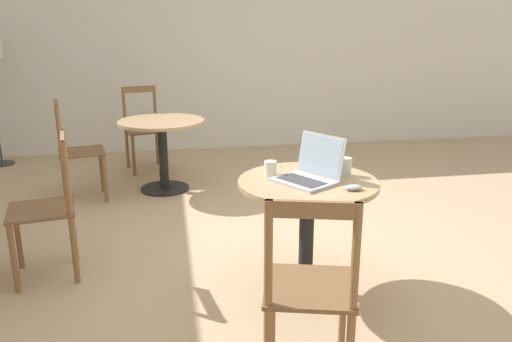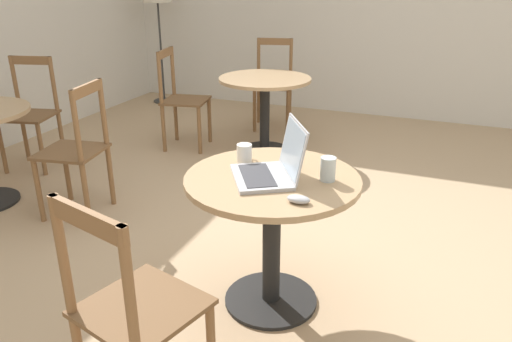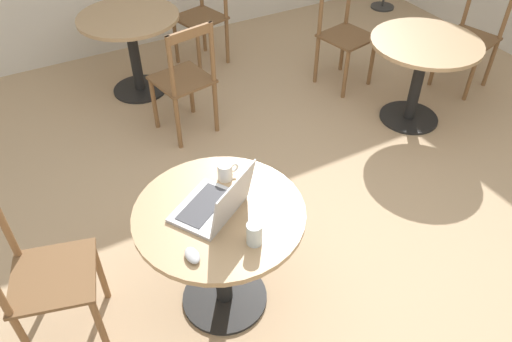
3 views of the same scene
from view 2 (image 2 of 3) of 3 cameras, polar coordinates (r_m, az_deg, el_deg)
name	(u,v)px [view 2 (image 2 of 3)]	position (r m, az deg, el deg)	size (l,w,h in m)	color
ground_plane	(301,244)	(3.18, 5.11, -8.34)	(16.00, 16.00, 0.00)	tan
cafe_table_near	(272,210)	(2.41, 1.83, -4.48)	(0.83, 0.83, 0.70)	black
cafe_table_mid	(265,97)	(4.59, 1.02, 8.50)	(0.83, 0.83, 0.70)	black
chair_near_left	(133,313)	(1.92, -13.91, -15.46)	(0.49, 0.49, 0.93)	brown
chair_mid_back	(181,100)	(4.80, -8.52, 8.03)	(0.47, 0.47, 0.93)	brown
chair_mid_right	(273,85)	(5.40, 1.99, 9.84)	(0.49, 0.49, 0.93)	brown
chair_far_front	(77,152)	(3.59, -19.78, 2.11)	(0.46, 0.46, 0.93)	brown
chair_far_right	(31,114)	(4.68, -24.35, 5.94)	(0.49, 0.49, 0.93)	brown
laptop	(271,167)	(2.31, 1.78, 0.41)	(0.44, 0.43, 0.26)	#B7B7BC
mouse	(299,199)	(2.09, 4.89, -3.23)	(0.06, 0.10, 0.03)	#B7B7BC
mug	(245,153)	(2.51, -1.32, 2.08)	(0.11, 0.08, 0.09)	silver
drinking_glass	(328,169)	(2.30, 8.22, 0.23)	(0.07, 0.07, 0.11)	silver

